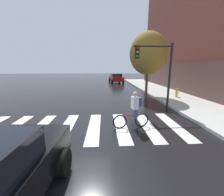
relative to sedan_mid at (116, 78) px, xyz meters
name	(u,v)px	position (x,y,z in m)	size (l,w,h in m)	color
ground_plane	(84,127)	(-3.21, -19.81, -0.86)	(120.00, 120.00, 0.00)	black
crosswalk_stripes	(80,127)	(-3.38, -19.81, -0.85)	(9.46, 3.43, 0.01)	silver
sedan_mid	(116,78)	(0.00, 0.00, 0.00)	(2.62, 4.97, 1.66)	maroon
cyclist	(134,110)	(-0.91, -19.96, -0.01)	(1.70, 0.39, 1.69)	black
traffic_light_near	(158,65)	(1.12, -17.16, 2.00)	(2.47, 0.28, 4.20)	black
fire_hydrant	(177,93)	(4.28, -13.92, -0.32)	(0.33, 0.22, 0.78)	gold
street_tree_near	(148,54)	(1.75, -13.03, 3.10)	(3.29, 3.29, 5.86)	#4C3823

